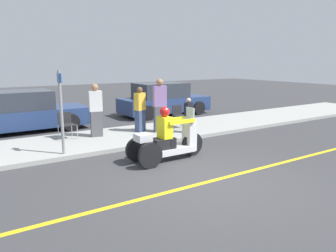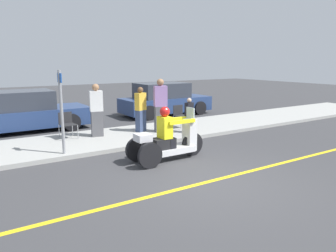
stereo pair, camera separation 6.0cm
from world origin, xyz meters
The scene contains 13 objects.
ground_plane centered at (0.00, 0.00, 0.00)m, with size 60.00×60.00×0.00m, color #38383A.
lane_stripe centered at (0.09, 0.00, 0.00)m, with size 24.00×0.12×0.01m.
sidewalk_strip centered at (0.00, 4.60, 0.06)m, with size 28.00×2.80×0.12m.
motorcycle_trike centered at (0.08, 1.79, 0.51)m, with size 2.15×0.76×1.42m.
spectator_end_of_line centered at (1.46, 4.41, 1.00)m, with size 0.49×0.38×1.83m.
spectator_far_back centered at (-0.64, 4.93, 0.94)m, with size 0.45×0.32×1.71m.
spectator_near_curb centered at (0.91, 4.82, 0.87)m, with size 0.42×0.33×1.55m.
spectator_with_child centered at (2.21, 3.76, 0.69)m, with size 0.31×0.23×1.19m.
folding_chair_set_back centered at (-1.54, 5.21, 0.62)m, with size 0.50×0.50×0.82m.
folding_chair_curbside centered at (2.45, 4.65, 0.62)m, with size 0.50×0.50×0.82m.
parked_car_lot_right centered at (-2.50, 7.69, 0.70)m, with size 4.62×2.02×1.48m.
parked_car_lot_center centered at (3.89, 8.01, 0.72)m, with size 4.28×1.95×1.52m.
street_sign centered at (-2.13, 3.45, 1.32)m, with size 0.08×0.36×2.20m.
Camera 2 is at (-4.35, -5.11, 2.55)m, focal length 35.00 mm.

